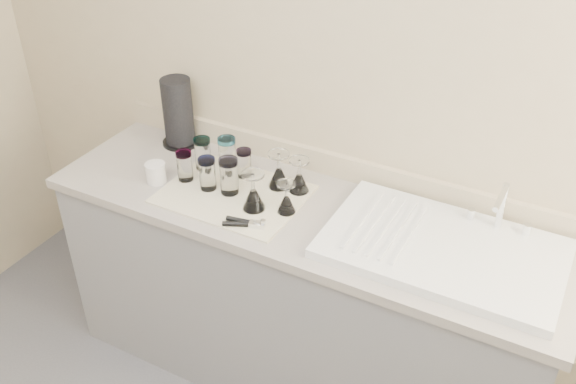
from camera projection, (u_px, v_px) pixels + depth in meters
The scene contains 17 objects.
room_envelope at pixel (17, 249), 1.21m from camera, with size 3.54×3.50×2.52m.
counter_unit at pixel (301, 296), 2.71m from camera, with size 2.06×0.62×0.90m.
sink_unit at pixel (443, 248), 2.23m from camera, with size 0.82×0.50×0.22m.
dish_towel at pixel (234, 194), 2.54m from camera, with size 0.55×0.42×0.01m, color white.
tumbler_teal at pixel (203, 153), 2.66m from camera, with size 0.07×0.07×0.14m.
tumbler_cyan at pixel (227, 154), 2.65m from camera, with size 0.07×0.07×0.15m.
tumbler_purple at pixel (244, 163), 2.61m from camera, with size 0.06×0.06×0.12m.
tumbler_magenta at pixel (185, 166), 2.59m from camera, with size 0.06×0.06×0.13m.
tumbler_blue at pixel (207, 173), 2.53m from camera, with size 0.07×0.07×0.14m.
tumbler_lavender at pixel (229, 176), 2.50m from camera, with size 0.08×0.08×0.15m.
goblet_back_left at pixel (279, 175), 2.55m from camera, with size 0.09×0.09×0.15m.
goblet_back_right at pixel (299, 180), 2.53m from camera, with size 0.08×0.08×0.14m.
goblet_front_left at pixel (254, 197), 2.42m from camera, with size 0.09×0.09×0.16m.
goblet_front_right at pixel (286, 202), 2.41m from camera, with size 0.07×0.07×0.13m.
can_opener at pixel (245, 223), 2.36m from camera, with size 0.16×0.09×0.02m.
white_mug at pixel (155, 172), 2.60m from camera, with size 0.12×0.11×0.08m.
paper_towel_roll at pixel (178, 113), 2.81m from camera, with size 0.16×0.16×0.31m.
Camera 1 is at (0.90, -0.59, 2.32)m, focal length 40.00 mm.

